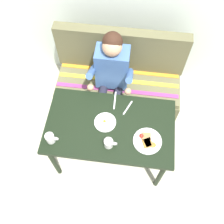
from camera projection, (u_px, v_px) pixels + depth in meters
ground_plane at (110, 153)px, 3.07m from camera, size 8.00×8.00×0.00m
table at (110, 129)px, 2.50m from camera, size 1.20×0.70×0.73m
couch at (118, 84)px, 3.15m from camera, size 1.44×0.56×1.00m
person at (111, 74)px, 2.71m from camera, size 0.45×0.61×1.21m
plate_breakfast at (147, 141)px, 2.34m from camera, size 0.26×0.26×0.05m
plate_eggs at (105, 122)px, 2.44m from camera, size 0.20×0.20×0.04m
coffee_mug at (109, 143)px, 2.29m from camera, size 0.12×0.08×0.09m
coffee_mug_second at (50, 138)px, 2.31m from camera, size 0.12×0.08×0.10m
fork at (128, 108)px, 2.52m from camera, size 0.08×0.16×0.00m
knife at (115, 100)px, 2.56m from camera, size 0.02×0.20×0.00m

